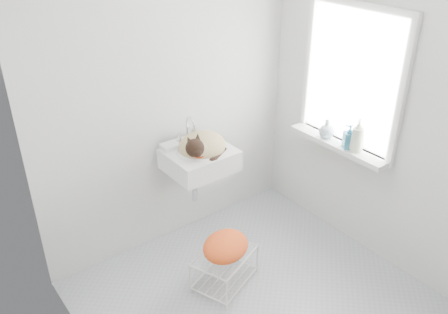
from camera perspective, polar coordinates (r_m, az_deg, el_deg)
floor at (r=3.53m, az=3.41°, el=-16.47°), size 2.20×2.00×0.02m
back_wall at (r=3.54m, az=-6.63°, el=7.77°), size 2.20×0.02×2.50m
right_wall at (r=3.56m, az=17.74°, el=6.72°), size 0.02×2.00×2.50m
left_wall at (r=2.31m, az=-17.08°, el=-5.46°), size 0.02×2.00×2.50m
window_glass at (r=3.62m, az=15.30°, el=9.14°), size 0.01×0.80×1.00m
window_frame at (r=3.61m, az=15.15°, el=9.10°), size 0.04×0.90×1.10m
windowsill at (r=3.76m, az=13.59°, el=1.48°), size 0.16×0.88×0.04m
sink at (r=3.54m, az=-3.00°, el=0.82°), size 0.49×0.43×0.20m
faucet at (r=3.61m, az=-4.68°, el=3.84°), size 0.18×0.13×0.18m
cat at (r=3.51m, az=-2.67°, el=1.35°), size 0.45×0.39×0.25m
wire_rack at (r=3.53m, az=0.06°, el=-13.07°), size 0.52×0.44×0.26m
towel at (r=3.43m, az=0.20°, el=-11.36°), size 0.44×0.38×0.15m
bottle_a at (r=3.65m, az=15.60°, el=0.70°), size 0.11×0.11×0.22m
bottle_b at (r=3.69m, az=14.76°, el=1.11°), size 0.12×0.12×0.19m
bottle_c at (r=3.81m, az=12.21°, el=2.34°), size 0.16×0.16×0.15m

